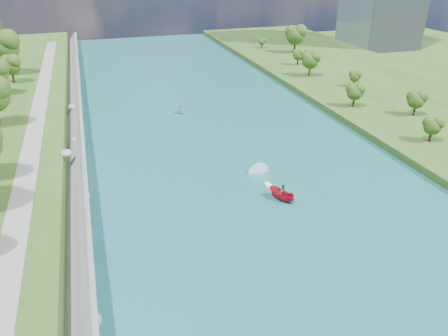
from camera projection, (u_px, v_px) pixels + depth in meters
name	position (u px, v px, depth m)	size (l,w,h in m)	color
ground	(273.00, 212.00, 60.73)	(260.00, 260.00, 0.00)	#2D5119
river_water	(228.00, 154.00, 77.74)	(55.00, 240.00, 0.10)	#195C61
riprap_bank	(76.00, 165.00, 69.76)	(4.05, 236.00, 4.38)	slate
riverside_path	(29.00, 160.00, 67.42)	(3.00, 200.00, 0.10)	gray
trees_east	(408.00, 93.00, 90.35)	(18.75, 143.07, 11.47)	#224312
motorboat	(278.00, 191.00, 64.43)	(3.60, 19.12, 2.04)	red
raft	(180.00, 112.00, 96.72)	(3.04, 3.01, 1.66)	#9799A0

